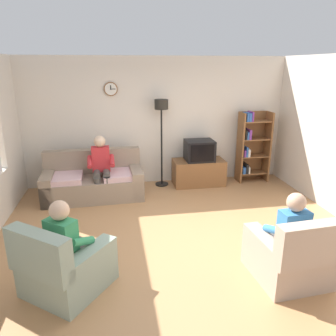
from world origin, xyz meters
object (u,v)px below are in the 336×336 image
Objects in this scene: person_in_left_armchair at (68,240)px; person_in_right_armchair at (288,230)px; armchair_near_window at (65,268)px; tv_stand at (198,172)px; couch at (94,182)px; armchair_near_bookshelf at (289,257)px; floor_lamp at (161,119)px; tv at (199,150)px; person_on_couch at (101,164)px; bookshelf at (251,146)px.

person_in_left_armchair is 2.60m from person_in_right_armchair.
tv_stand is at bearing 52.55° from armchair_near_window.
couch is 2.06× the size of armchair_near_bookshelf.
tv_stand is (2.23, 0.35, -0.04)m from couch.
person_in_right_armchair reaches higher than tv_stand.
tv_stand is 3.89m from person_in_left_armchair.
floor_lamp is 1.56× the size of armchair_near_window.
couch is 3.85m from person_in_right_armchair.
armchair_near_window is at bearing 176.91° from person_in_right_armchair.
tv is at bearing 52.34° from armchair_near_window.
person_on_couch is 1.11× the size of person_in_left_armchair.
tv is at bearing -90.00° from tv_stand.
person_on_couch is at bearing -32.27° from couch.
bookshelf reaches higher than person_in_left_armchair.
person_on_couch reaches higher than person_in_right_armchair.
floor_lamp reaches higher than bookshelf.
tv_stand is 1.18× the size of armchair_near_bookshelf.
couch is 1.23× the size of bookshelf.
armchair_near_window is 0.96× the size of person_on_couch.
floor_lamp reaches higher than person_in_left_armchair.
couch is 2.26m from tv_stand.
person_on_couch is (-2.05, -0.46, 0.42)m from tv_stand.
person_in_left_armchair reaches higher than couch.
person_in_right_armchair is at bearing -106.17° from bookshelf.
bookshelf is 4.77m from person_in_left_armchair.
person_in_right_armchair is at bearing -85.91° from tv_stand.
tv reaches higher than armchair_near_window.
floor_lamp reaches higher than armchair_near_bookshelf.
armchair_near_bookshelf is at bearing -50.86° from couch.
armchair_near_bookshelf is at bearing -73.36° from floor_lamp.
tv_stand is at bearing 94.09° from armchair_near_bookshelf.
bookshelf is (3.44, 0.42, 0.49)m from couch.
armchair_near_bookshelf is at bearing -85.91° from person_in_right_armchair.
bookshelf is at bearing 74.32° from armchair_near_bookshelf.
tv is 0.38× the size of bookshelf.
armchair_near_bookshelf is at bearing -51.87° from person_on_couch.
armchair_near_window and armchair_near_bookshelf have the same top height.
couch is 1.04× the size of floor_lamp.
tv is at bearing 52.33° from person_in_left_armchair.
floor_lamp is at bearing 63.58° from armchair_near_window.
bookshelf is 3.51m from person_in_right_armchair.
person_in_right_armchair is (-0.98, -3.37, -0.20)m from bookshelf.
floor_lamp is (-2.01, 0.02, 0.65)m from bookshelf.
tv is (2.23, 0.32, 0.46)m from couch.
person_in_left_armchair is at bearing -96.61° from person_on_couch.
bookshelf is 3.31m from person_on_couch.
tv is 3.28m from person_in_right_armchair.
tv_stand is 3.39m from armchair_near_bookshelf.
armchair_near_window is at bearing -138.33° from bookshelf.
person_on_couch is (0.36, 2.69, 0.41)m from armchair_near_window.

